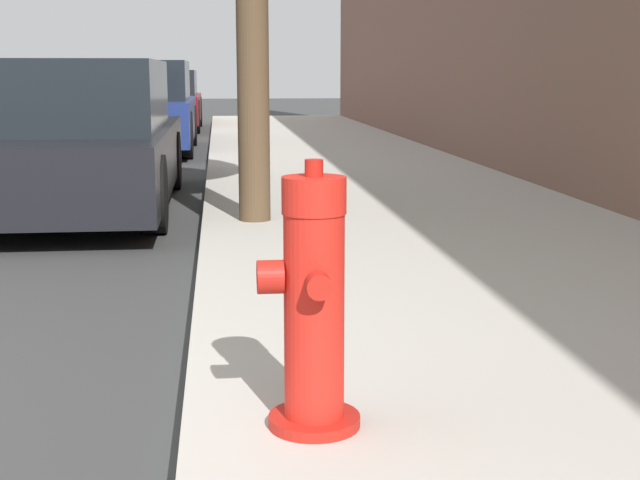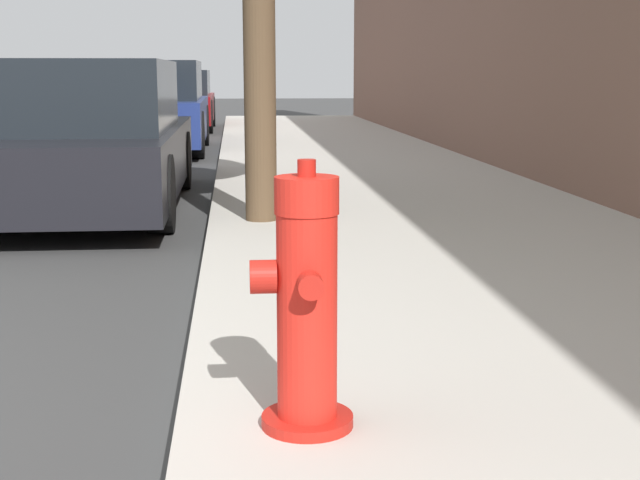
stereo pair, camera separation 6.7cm
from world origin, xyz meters
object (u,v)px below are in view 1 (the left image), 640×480
Objects in this scene: parked_car_mid at (138,109)px; parked_car_near at (66,139)px; parked_car_far at (157,101)px; fire_hydrant at (313,308)px.

parked_car_near is at bearing -91.28° from parked_car_mid.
parked_car_near is 11.31m from parked_car_far.
parked_car_near is 5.91m from parked_car_mid.
fire_hydrant is 0.22× the size of parked_car_mid.
fire_hydrant is 0.22× the size of parked_car_far.
parked_car_mid is at bearing -89.35° from parked_car_far.
parked_car_far is (0.07, 11.31, -0.02)m from parked_car_near.
parked_car_far is (-0.06, 5.40, -0.05)m from parked_car_mid.
fire_hydrant is at bearing -82.58° from parked_car_mid.
parked_car_mid reaches higher than parked_car_far.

